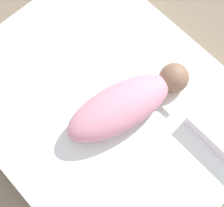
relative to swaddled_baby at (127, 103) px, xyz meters
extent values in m
plane|color=#7A6B56|center=(0.09, 0.05, -0.22)|extent=(12.00, 12.00, 0.00)
cube|color=white|center=(0.09, 0.05, -0.15)|extent=(1.34, 1.08, 0.14)
cube|color=white|center=(-0.04, -0.22, -0.06)|extent=(0.23, 0.20, 0.02)
ellipsoid|color=pink|center=(0.01, 0.04, 0.00)|extent=(0.32, 0.54, 0.15)
sphere|color=#89664C|center=(-0.06, -0.24, -0.01)|extent=(0.14, 0.14, 0.14)
camera|label=1|loc=(-0.28, 0.35, 1.29)|focal=50.00mm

